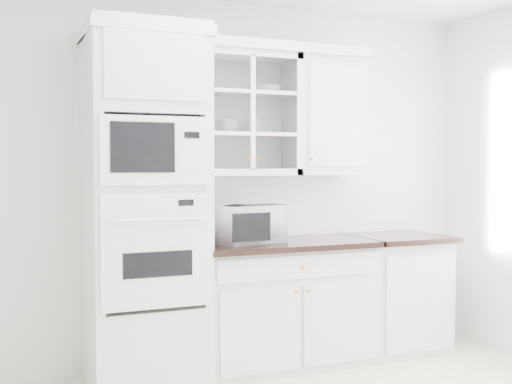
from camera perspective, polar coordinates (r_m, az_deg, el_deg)
name	(u,v)px	position (r m, az deg, el deg)	size (l,w,h in m)	color
room_shell	(315,112)	(3.68, 5.23, 7.12)	(4.00, 3.50, 2.70)	white
oven_column	(145,206)	(4.35, -9.83, -1.27)	(0.76, 0.68, 2.40)	silver
base_cabinet_run	(282,302)	(4.81, 2.36, -9.75)	(1.32, 0.67, 0.92)	silver
extra_base_cabinet	(395,292)	(5.31, 12.29, -8.65)	(0.72, 0.67, 0.92)	silver
upper_cabinet_glass	(244,114)	(4.75, -1.07, 6.93)	(0.80, 0.33, 0.90)	silver
upper_cabinet_solid	(325,117)	(5.04, 6.13, 6.65)	(0.55, 0.33, 0.90)	silver
crown_molding	(232,46)	(4.75, -2.17, 12.83)	(2.14, 0.38, 0.07)	silver
countertop_microwave	(247,224)	(4.58, -0.83, -2.83)	(0.47, 0.39, 0.28)	white
bowl_a	(218,88)	(4.71, -3.39, 9.20)	(0.19, 0.19, 0.05)	white
bowl_b	(268,89)	(4.82, 1.03, 9.10)	(0.18, 0.18, 0.06)	white
cup_a	(229,126)	(4.71, -2.42, 5.85)	(0.13, 0.13, 0.10)	white
cup_b	(253,127)	(4.78, -0.27, 5.80)	(0.11, 0.11, 0.10)	white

